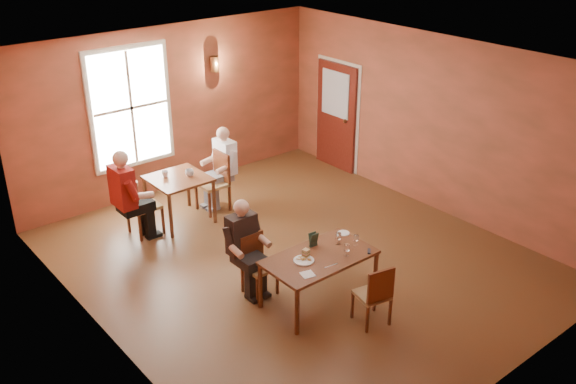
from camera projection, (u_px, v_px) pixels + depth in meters
ground at (296, 259)px, 9.69m from camera, size 6.00×7.00×0.01m
wall_back at (171, 109)px, 11.50m from camera, size 6.00×0.04×3.00m
wall_front at (516, 270)px, 6.61m from camera, size 6.00×0.04×3.00m
wall_left at (97, 233)px, 7.33m from camera, size 0.04×7.00×3.00m
wall_right at (433, 124)px, 10.78m from camera, size 0.04×7.00×3.00m
ceiling at (298, 63)px, 8.42m from camera, size 6.00×7.00×0.04m
window at (131, 108)px, 10.92m from camera, size 1.36×0.10×1.96m
door at (336, 116)px, 12.55m from camera, size 0.12×1.04×2.10m
wall_sconce at (215, 64)px, 11.65m from camera, size 0.16×0.16×0.28m
main_table at (319, 279)px, 8.57m from camera, size 1.48×0.83×0.69m
chair_diner_main at (260, 266)px, 8.71m from camera, size 0.38×0.38×0.85m
diner_main at (261, 252)px, 8.59m from camera, size 0.52×0.52×1.31m
chair_empty at (372, 293)px, 8.11m from camera, size 0.45×0.45×0.86m
plate_food at (304, 260)px, 8.31m from camera, size 0.29×0.29×0.03m
sandwich at (306, 254)px, 8.38m from camera, size 0.10×0.09×0.10m
goblet_a at (338, 238)px, 8.68m from camera, size 0.09×0.09×0.19m
goblet_b at (356, 240)px, 8.65m from camera, size 0.08×0.08×0.17m
goblet_c at (347, 250)px, 8.40m from camera, size 0.08×0.08×0.18m
menu_stand at (313, 240)px, 8.62m from camera, size 0.13×0.07×0.20m
knife at (331, 266)px, 8.21m from camera, size 0.20×0.04×0.00m
napkin at (308, 274)px, 8.02m from camera, size 0.20×0.20×0.01m
side_plate at (343, 233)px, 8.98m from camera, size 0.22×0.22×0.01m
sunglasses at (369, 251)px, 8.53m from camera, size 0.12×0.12×0.02m
second_table at (180, 199)px, 10.66m from camera, size 0.90×0.90×0.80m
chair_diner_white at (212, 183)px, 10.98m from camera, size 0.46×0.46×1.03m
diner_white at (213, 173)px, 10.93m from camera, size 0.55×0.55×1.38m
chair_diner_maroon at (144, 204)px, 10.24m from camera, size 0.45×0.45×1.02m
diner_maroon at (141, 192)px, 10.12m from camera, size 0.60×0.60×1.49m
cup_a at (189, 173)px, 10.52m from camera, size 0.16×0.16×0.11m
cup_b at (165, 174)px, 10.49m from camera, size 0.14×0.14×0.10m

